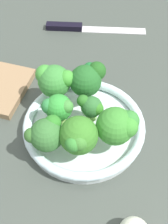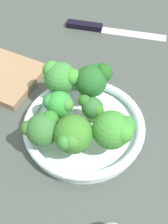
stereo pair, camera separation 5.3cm
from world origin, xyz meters
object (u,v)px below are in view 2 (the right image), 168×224
(bowl, at_px, (84,127))
(broccoli_floret_1, at_px, (114,130))
(broccoli_floret_0, at_px, (92,108))
(broccoli_floret_3, at_px, (93,80))
(broccoli_floret_2, at_px, (73,135))
(broccoli_floret_4, at_px, (60,77))
(broccoli_floret_6, at_px, (59,105))
(knife, at_px, (102,29))
(broccoli_floret_5, at_px, (42,129))

(bowl, xyz_separation_m, broccoli_floret_1, (-0.05, 0.05, 0.06))
(broccoli_floret_0, relative_size, broccoli_floret_3, 0.72)
(broccoli_floret_2, height_order, broccoli_floret_4, broccoli_floret_2)
(broccoli_floret_2, bearing_deg, broccoli_floret_0, -121.44)
(broccoli_floret_3, relative_size, broccoli_floret_6, 1.19)
(broccoli_floret_0, distance_m, broccoli_floret_1, 0.07)
(broccoli_floret_6, bearing_deg, broccoli_floret_3, -142.96)
(broccoli_floret_2, bearing_deg, broccoli_floret_3, -110.98)
(broccoli_floret_1, bearing_deg, broccoli_floret_2, 3.06)
(bowl, height_order, broccoli_floret_6, broccoli_floret_6)
(bowl, xyz_separation_m, broccoli_floret_3, (-0.02, -0.07, 0.06))
(broccoli_floret_1, bearing_deg, broccoli_floret_0, -62.69)
(broccoli_floret_3, relative_size, knife, 0.29)
(broccoli_floret_5, bearing_deg, broccoli_floret_3, -134.08)
(broccoli_floret_0, bearing_deg, broccoli_floret_5, 25.22)
(broccoli_floret_0, relative_size, broccoli_floret_2, 0.73)
(broccoli_floret_1, bearing_deg, bowl, -48.87)
(broccoli_floret_0, xyz_separation_m, broccoli_floret_4, (0.06, -0.07, 0.01))
(broccoli_floret_3, xyz_separation_m, broccoli_floret_4, (0.06, -0.01, -0.00))
(broccoli_floret_1, relative_size, broccoli_floret_4, 1.01)
(bowl, distance_m, broccoli_floret_4, 0.11)
(broccoli_floret_0, xyz_separation_m, knife, (-0.06, -0.32, -0.06))
(broccoli_floret_5, xyz_separation_m, knife, (-0.15, -0.36, -0.06))
(broccoli_floret_0, distance_m, knife, 0.33)
(broccoli_floret_4, height_order, broccoli_floret_5, broccoli_floret_4)
(bowl, xyz_separation_m, broccoli_floret_2, (0.02, 0.06, 0.06))
(broccoli_floret_5, relative_size, broccoli_floret_6, 1.07)
(broccoli_floret_4, relative_size, broccoli_floret_5, 1.12)
(bowl, relative_size, broccoli_floret_0, 4.35)
(broccoli_floret_3, bearing_deg, broccoli_floret_5, 45.92)
(bowl, distance_m, knife, 0.33)
(bowl, xyz_separation_m, broccoli_floret_5, (0.07, 0.04, 0.05))
(broccoli_floret_4, relative_size, broccoli_floret_6, 1.19)
(bowl, distance_m, broccoli_floret_5, 0.10)
(broccoli_floret_4, bearing_deg, knife, -115.35)
(broccoli_floret_1, distance_m, broccoli_floret_6, 0.11)
(bowl, height_order, broccoli_floret_0, broccoli_floret_0)
(broccoli_floret_2, relative_size, broccoli_floret_3, 0.99)
(broccoli_floret_1, bearing_deg, broccoli_floret_6, -36.68)
(broccoli_floret_3, bearing_deg, broccoli_floret_0, 82.39)
(broccoli_floret_1, distance_m, broccoli_floret_4, 0.16)
(broccoli_floret_0, distance_m, broccoli_floret_2, 0.08)
(broccoli_floret_1, bearing_deg, knife, -94.36)
(broccoli_floret_4, xyz_separation_m, knife, (-0.12, -0.24, -0.07))
(broccoli_floret_6, bearing_deg, knife, -111.17)
(broccoli_floret_0, height_order, broccoli_floret_6, broccoli_floret_6)
(broccoli_floret_2, xyz_separation_m, broccoli_floret_5, (0.05, -0.02, -0.01))
(broccoli_floret_2, relative_size, broccoli_floret_5, 1.11)
(broccoli_floret_0, bearing_deg, broccoli_floret_4, -52.55)
(broccoli_floret_3, distance_m, broccoli_floret_6, 0.09)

